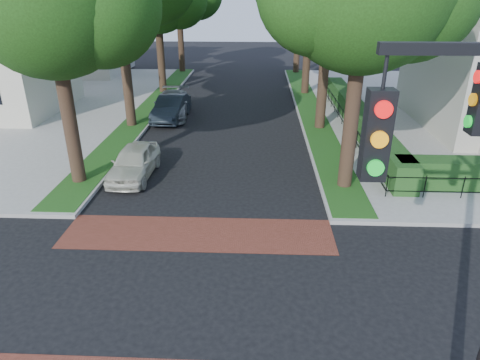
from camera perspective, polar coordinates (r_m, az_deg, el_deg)
name	(u,v)px	position (r m, az deg, el deg)	size (l,w,h in m)	color
ground	(182,297)	(11.88, -7.70, -15.16)	(120.00, 120.00, 0.00)	black
crosswalk_far	(198,234)	(14.46, -5.60, -7.13)	(9.00, 2.20, 0.01)	maroon
grass_strip_ne	(310,109)	(29.27, 9.33, 9.34)	(1.60, 29.80, 0.02)	#154112
grass_strip_nw	(150,107)	(29.97, -11.92, 9.49)	(1.60, 29.80, 0.02)	#154112
hedge_main_road	(359,118)	(25.61, 15.56, 8.01)	(1.00, 18.00, 1.20)	#174219
fence_main_road	(344,120)	(25.48, 13.76, 7.78)	(0.06, 18.00, 0.90)	black
house_left_far	(69,18)	(44.63, -21.80, 19.42)	(10.00, 9.00, 10.14)	beige
parked_car_front	(134,162)	(18.94, -13.95, 2.35)	(1.61, 4.00, 1.36)	beige
parked_car_middle	(171,108)	(27.11, -9.16, 9.45)	(1.58, 4.53, 1.49)	#1D242B
parked_car_rear	(172,105)	(27.95, -9.08, 9.89)	(2.08, 5.13, 1.49)	gray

